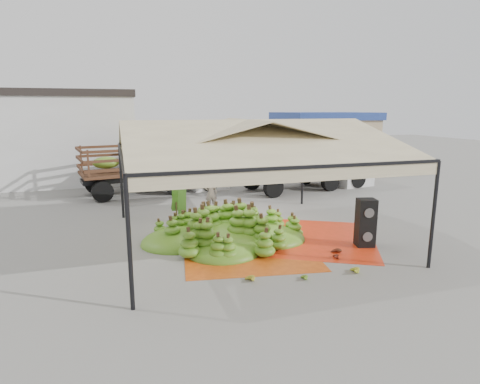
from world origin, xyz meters
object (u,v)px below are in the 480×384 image
object	(u,v)px
banana_heap	(228,224)
speaker_stack	(366,223)
truck_left	(162,162)
truck_right	(313,160)
vendor	(211,193)

from	to	relation	value
banana_heap	speaker_stack	bearing A→B (deg)	-22.92
speaker_stack	truck_left	size ratio (longest dim) A/B	0.20
banana_heap	truck_right	world-z (taller)	truck_right
banana_heap	vendor	size ratio (longest dim) A/B	3.77
banana_heap	speaker_stack	size ratio (longest dim) A/B	3.64
speaker_stack	truck_right	world-z (taller)	truck_right
speaker_stack	truck_left	bearing A→B (deg)	129.72
truck_right	banana_heap	bearing A→B (deg)	-142.98
vendor	truck_left	xyz separation A→B (m)	(-1.54, 4.76, 0.84)
vendor	truck_right	size ratio (longest dim) A/B	0.19
banana_heap	truck_right	size ratio (longest dim) A/B	0.72
truck_left	speaker_stack	bearing A→B (deg)	-75.16
banana_heap	truck_left	xyz separation A→B (m)	(-1.10, 9.08, 0.98)
banana_heap	speaker_stack	xyz separation A→B (m)	(4.09, -1.73, 0.17)
speaker_stack	truck_left	world-z (taller)	truck_left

